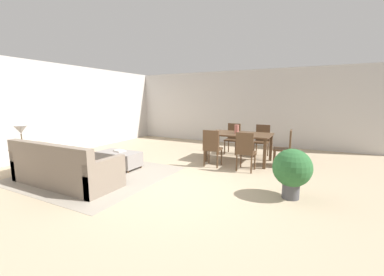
# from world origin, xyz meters

# --- Properties ---
(ground_plane) EXTENTS (10.80, 10.80, 0.00)m
(ground_plane) POSITION_xyz_m (0.00, 0.00, 0.00)
(ground_plane) COLOR tan
(wall_back) EXTENTS (9.00, 0.12, 2.70)m
(wall_back) POSITION_xyz_m (0.00, 5.00, 1.35)
(wall_back) COLOR beige
(wall_back) RESTS_ON ground_plane
(wall_left) EXTENTS (0.12, 11.00, 2.70)m
(wall_left) POSITION_xyz_m (-4.50, 0.50, 1.35)
(wall_left) COLOR beige
(wall_left) RESTS_ON ground_plane
(area_rug) EXTENTS (3.00, 2.80, 0.01)m
(area_rug) POSITION_xyz_m (-1.86, -0.25, 0.00)
(area_rug) COLOR gray
(area_rug) RESTS_ON ground_plane
(couch) EXTENTS (2.28, 0.86, 0.86)m
(couch) POSITION_xyz_m (-1.93, -0.95, 0.29)
(couch) COLOR gray
(couch) RESTS_ON ground_plane
(ottoman_table) EXTENTS (1.04, 0.56, 0.40)m
(ottoman_table) POSITION_xyz_m (-1.80, 0.40, 0.23)
(ottoman_table) COLOR gray
(ottoman_table) RESTS_ON ground_plane
(side_table) EXTENTS (0.40, 0.40, 0.56)m
(side_table) POSITION_xyz_m (-3.37, -0.91, 0.45)
(side_table) COLOR brown
(side_table) RESTS_ON ground_plane
(table_lamp) EXTENTS (0.26, 0.26, 0.53)m
(table_lamp) POSITION_xyz_m (-3.37, -0.91, 0.97)
(table_lamp) COLOR brown
(table_lamp) RESTS_ON side_table
(dining_table) EXTENTS (1.65, 1.00, 0.76)m
(dining_table) POSITION_xyz_m (0.60, 2.37, 0.67)
(dining_table) COLOR #513823
(dining_table) RESTS_ON ground_plane
(dining_chair_near_left) EXTENTS (0.42, 0.42, 0.92)m
(dining_chair_near_left) POSITION_xyz_m (0.17, 1.54, 0.52)
(dining_chair_near_left) COLOR #513823
(dining_chair_near_left) RESTS_ON ground_plane
(dining_chair_near_right) EXTENTS (0.40, 0.40, 0.92)m
(dining_chair_near_right) POSITION_xyz_m (1.01, 1.51, 0.52)
(dining_chair_near_right) COLOR #513823
(dining_chair_near_right) RESTS_ON ground_plane
(dining_chair_far_left) EXTENTS (0.41, 0.41, 0.92)m
(dining_chair_far_left) POSITION_xyz_m (0.16, 3.24, 0.52)
(dining_chair_far_left) COLOR #513823
(dining_chair_far_left) RESTS_ON ground_plane
(dining_chair_far_right) EXTENTS (0.40, 0.40, 0.92)m
(dining_chair_far_right) POSITION_xyz_m (1.04, 3.25, 0.52)
(dining_chair_far_right) COLOR #513823
(dining_chair_far_right) RESTS_ON ground_plane
(dining_chair_head_east) EXTENTS (0.42, 0.42, 0.92)m
(dining_chair_head_east) POSITION_xyz_m (1.79, 2.37, 0.52)
(dining_chair_head_east) COLOR #513823
(dining_chair_head_east) RESTS_ON ground_plane
(vase_centerpiece) EXTENTS (0.12, 0.12, 0.23)m
(vase_centerpiece) POSITION_xyz_m (0.54, 2.35, 0.87)
(vase_centerpiece) COLOR #B26659
(vase_centerpiece) RESTS_ON dining_table
(book_on_ottoman) EXTENTS (0.29, 0.25, 0.03)m
(book_on_ottoman) POSITION_xyz_m (-1.81, 0.44, 0.42)
(book_on_ottoman) COLOR silver
(book_on_ottoman) RESTS_ON ottoman_table
(potted_plant) EXTENTS (0.64, 0.64, 0.85)m
(potted_plant) POSITION_xyz_m (2.10, 0.35, 0.50)
(potted_plant) COLOR #4C4C51
(potted_plant) RESTS_ON ground_plane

